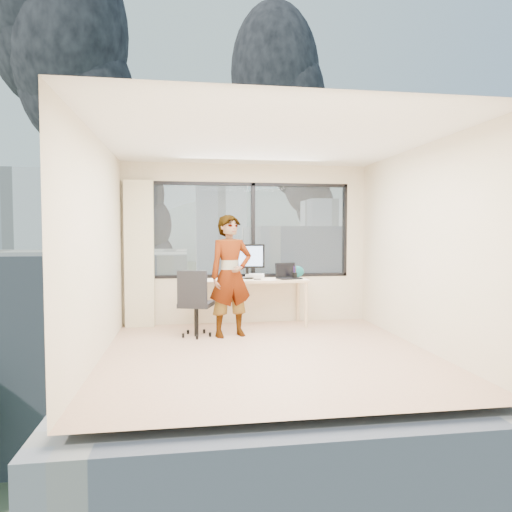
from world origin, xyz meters
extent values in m
cube|color=tan|center=(0.00, 0.00, 0.00)|extent=(4.00, 4.00, 0.01)
cube|color=white|center=(0.00, 0.00, 2.60)|extent=(4.00, 4.00, 0.01)
cube|color=beige|center=(0.00, -2.00, 1.30)|extent=(4.00, 0.01, 2.60)
cube|color=beige|center=(-2.00, 0.00, 1.30)|extent=(0.01, 4.00, 2.60)
cube|color=beige|center=(2.00, 0.00, 1.30)|extent=(0.01, 4.00, 2.60)
cube|color=#F1E4BC|center=(-1.72, 1.88, 1.15)|extent=(0.45, 0.14, 2.30)
cube|color=#CEB68A|center=(0.00, 1.66, 0.38)|extent=(1.80, 0.60, 0.75)
imported|color=#2D2D33|center=(-0.36, 1.01, 0.87)|extent=(0.72, 0.58, 1.74)
cube|color=white|center=(0.11, 1.85, 0.78)|extent=(0.34, 0.31, 0.07)
cube|color=black|center=(0.11, 1.58, 0.76)|extent=(0.11, 0.06, 0.01)
cylinder|color=black|center=(0.71, 1.60, 0.80)|extent=(0.09, 0.09, 0.10)
ellipsoid|color=#0D4C52|center=(0.80, 1.82, 0.84)|extent=(0.26, 0.15, 0.19)
cube|color=#515B3D|center=(0.00, 120.00, -14.00)|extent=(400.00, 400.00, 0.04)
cube|color=beige|center=(-9.00, 30.00, -7.00)|extent=(16.00, 12.00, 14.00)
cube|color=white|center=(12.00, 38.00, -6.00)|extent=(14.00, 13.00, 16.00)
cube|color=silver|center=(-35.00, 95.00, 0.00)|extent=(14.00, 14.00, 28.00)
cube|color=silver|center=(8.00, 120.00, 1.00)|extent=(13.00, 13.00, 30.00)
cube|color=silver|center=(45.00, 140.00, -1.00)|extent=(15.00, 15.00, 26.00)
cube|color=silver|center=(-60.00, 150.00, -3.00)|extent=(16.00, 14.00, 22.00)
ellipsoid|color=slate|center=(-120.00, 320.00, -14.00)|extent=(288.00, 216.00, 90.00)
ellipsoid|color=slate|center=(100.00, 320.00, -14.00)|extent=(300.00, 220.00, 96.00)
camera|label=1|loc=(-0.97, -5.46, 1.49)|focal=32.02mm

